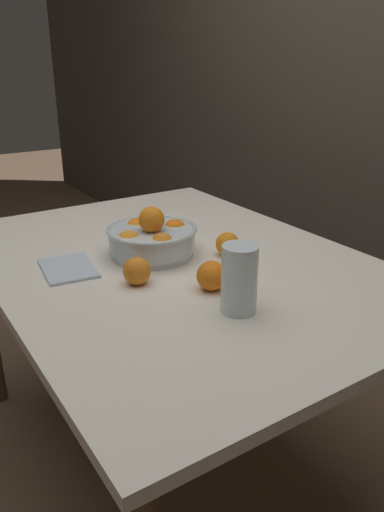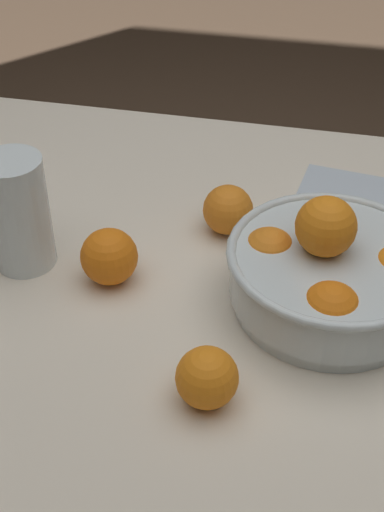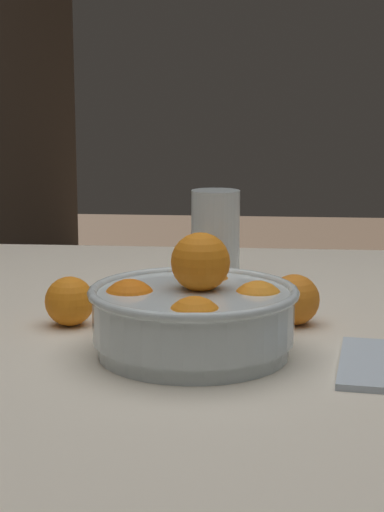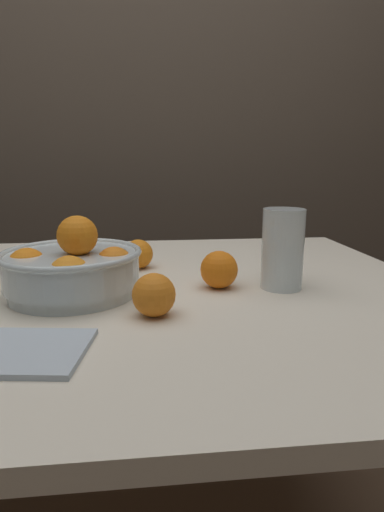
# 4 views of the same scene
# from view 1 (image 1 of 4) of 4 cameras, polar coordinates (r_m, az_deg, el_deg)

# --- Properties ---
(ground_plane) EXTENTS (12.00, 12.00, 0.00)m
(ground_plane) POSITION_cam_1_polar(r_m,az_deg,el_deg) (1.83, -1.67, -21.39)
(ground_plane) COLOR brown
(dining_table) EXTENTS (1.36, 0.99, 0.71)m
(dining_table) POSITION_cam_1_polar(r_m,az_deg,el_deg) (1.47, -1.94, -2.73)
(dining_table) COLOR beige
(dining_table) RESTS_ON ground_plane
(fruit_bowl) EXTENTS (0.26, 0.26, 0.15)m
(fruit_bowl) POSITION_cam_1_polar(r_m,az_deg,el_deg) (1.45, -4.60, 2.00)
(fruit_bowl) COLOR silver
(fruit_bowl) RESTS_ON dining_table
(juice_glass) EXTENTS (0.08, 0.08, 0.16)m
(juice_glass) POSITION_cam_1_polar(r_m,az_deg,el_deg) (1.13, 5.41, -2.86)
(juice_glass) COLOR #F4A314
(juice_glass) RESTS_ON dining_table
(orange_loose_near_bowl) EXTENTS (0.07, 0.07, 0.07)m
(orange_loose_near_bowl) POSITION_cam_1_polar(r_m,az_deg,el_deg) (1.28, -6.32, -1.70)
(orange_loose_near_bowl) COLOR orange
(orange_loose_near_bowl) RESTS_ON dining_table
(orange_loose_front) EXTENTS (0.07, 0.07, 0.07)m
(orange_loose_front) POSITION_cam_1_polar(r_m,az_deg,el_deg) (1.46, 4.07, 1.39)
(orange_loose_front) COLOR orange
(orange_loose_front) RESTS_ON dining_table
(orange_loose_aside) EXTENTS (0.08, 0.08, 0.08)m
(orange_loose_aside) POSITION_cam_1_polar(r_m,az_deg,el_deg) (1.24, 2.24, -2.26)
(orange_loose_aside) COLOR orange
(orange_loose_aside) RESTS_ON dining_table
(napkin) EXTENTS (0.20, 0.16, 0.01)m
(napkin) POSITION_cam_1_polar(r_m,az_deg,el_deg) (1.41, -13.96, -1.36)
(napkin) COLOR silver
(napkin) RESTS_ON dining_table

